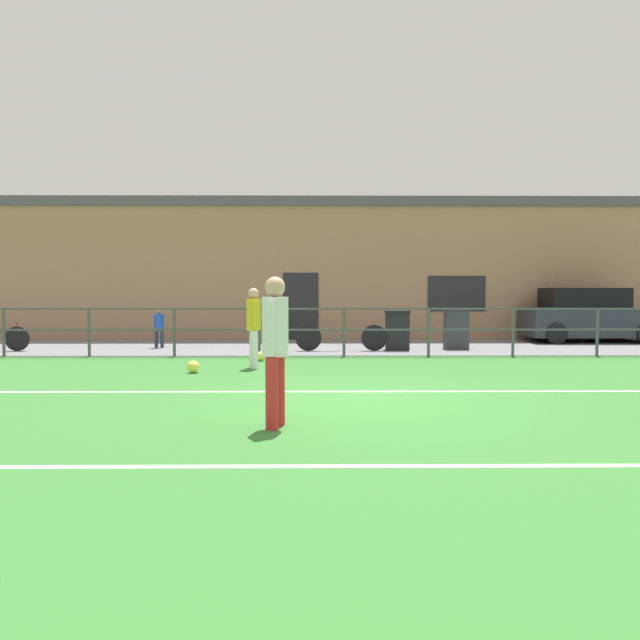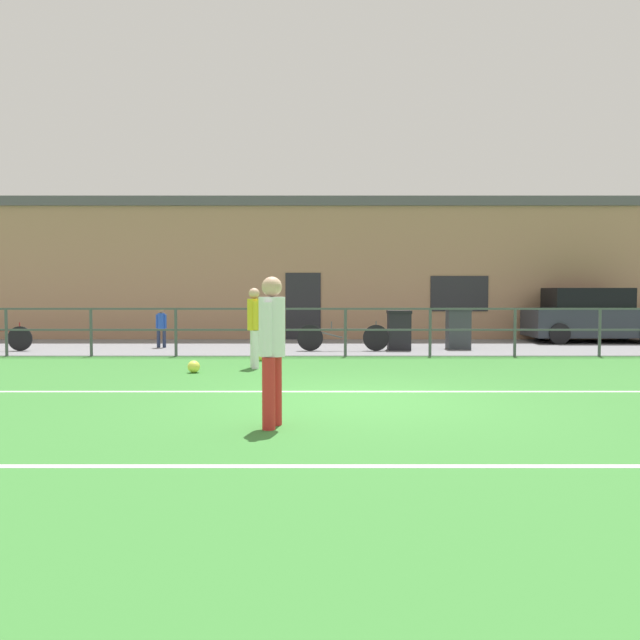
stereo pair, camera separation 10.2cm
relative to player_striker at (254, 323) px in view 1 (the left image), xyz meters
The scene contains 15 objects.
ground 4.34m from the player_striker, 63.04° to the right, with size 60.00×44.00×0.04m, color #387A33.
field_line_touchline 3.70m from the player_striker, 57.54° to the right, with size 36.00×0.11×0.00m, color white.
field_line_hash 7.56m from the player_striker, 75.16° to the right, with size 36.00×0.11×0.00m, color white.
pavement_strip 5.18m from the player_striker, 67.85° to the left, with size 48.00×5.00×0.02m, color slate.
perimeter_fence 2.94m from the player_striker, 49.14° to the left, with size 36.07×0.07×1.15m.
clubhouse_facade 8.74m from the player_striker, 77.14° to the left, with size 28.00×2.56×4.48m.
player_striker is the anchor object (origin of this frame).
player_winger 5.66m from the player_striker, 82.15° to the right, with size 0.30×0.47×1.73m.
soccer_ball_match 1.52m from the player_striker, 88.60° to the left, with size 0.21×0.21×0.21m, color #E5E04C.
soccer_ball_spare 1.54m from the player_striker, 144.91° to the right, with size 0.23×0.23×0.23m, color #E5E04C.
spectator_child 5.25m from the player_striker, 124.13° to the left, with size 0.29×0.19×1.07m.
parked_car_red 11.27m from the player_striker, 33.49° to the left, with size 3.81×1.79×1.61m.
bicycle_parked_0 3.95m from the player_striker, 60.92° to the left, with size 2.34×0.04×0.76m.
trash_bin_0 6.36m from the player_striker, 38.67° to the left, with size 0.62×0.53×1.07m.
trash_bin_1 5.00m from the player_striker, 47.48° to the left, with size 0.61×0.52×1.02m.
Camera 1 is at (-0.70, -9.21, 1.59)m, focal length 36.32 mm.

